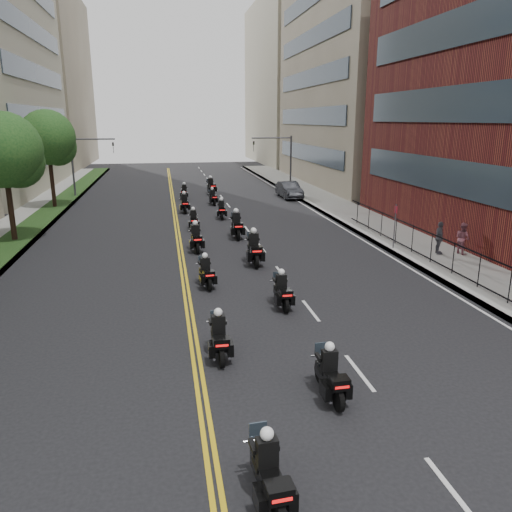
{
  "coord_description": "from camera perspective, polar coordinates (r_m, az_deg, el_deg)",
  "views": [
    {
      "loc": [
        -2.18,
        -7.44,
        7.18
      ],
      "look_at": [
        1.67,
        13.42,
        1.35
      ],
      "focal_mm": 35.0,
      "sensor_mm": 36.0,
      "label": 1
    }
  ],
  "objects": [
    {
      "name": "building_right_far",
      "position": [
        88.85,
        5.33,
        19.06
      ],
      "size": [
        15.0,
        28.0,
        26.0
      ],
      "primitive_type": "cube",
      "color": "#A7A087",
      "rests_on": "ground"
    },
    {
      "name": "motorcycle_4",
      "position": [
        22.15,
        -5.74,
        -2.0
      ],
      "size": [
        0.6,
        2.06,
        1.52
      ],
      "rotation": [
        0.0,
        0.0,
        0.12
      ],
      "color": "black",
      "rests_on": "ground"
    },
    {
      "name": "motorcycle_0",
      "position": [
        10.41,
        1.45,
        -23.73
      ],
      "size": [
        0.55,
        2.13,
        1.57
      ],
      "rotation": [
        0.0,
        0.0,
        0.07
      ],
      "color": "black",
      "rests_on": "ground"
    },
    {
      "name": "parked_sedan",
      "position": [
        47.42,
        3.82,
        7.55
      ],
      "size": [
        1.76,
        4.66,
        1.52
      ],
      "primitive_type": "imported",
      "rotation": [
        0.0,
        0.0,
        0.03
      ],
      "color": "black",
      "rests_on": "ground"
    },
    {
      "name": "sidewalk_right",
      "position": [
        36.11,
        12.93,
        3.62
      ],
      "size": [
        4.0,
        90.0,
        0.15
      ],
      "primitive_type": "cube",
      "color": "gray",
      "rests_on": "ground"
    },
    {
      "name": "motorcycle_7",
      "position": [
        31.16,
        -2.25,
        3.41
      ],
      "size": [
        0.58,
        2.5,
        1.85
      ],
      "rotation": [
        0.0,
        0.0,
        -0.02
      ],
      "color": "black",
      "rests_on": "ground"
    },
    {
      "name": "traffic_signal_right",
      "position": [
        50.92,
        2.94,
        11.43
      ],
      "size": [
        4.09,
        0.2,
        5.6
      ],
      "color": "#3F3F44",
      "rests_on": "ground"
    },
    {
      "name": "pedestrian_c",
      "position": [
        28.52,
        20.23,
        1.96
      ],
      "size": [
        0.67,
        1.11,
        1.77
      ],
      "primitive_type": "imported",
      "rotation": [
        0.0,
        0.0,
        1.32
      ],
      "color": "#45444D",
      "rests_on": "sidewalk_right"
    },
    {
      "name": "motorcycle_6",
      "position": [
        28.22,
        -6.87,
        1.94
      ],
      "size": [
        0.55,
        2.34,
        1.72
      ],
      "rotation": [
        0.0,
        0.0,
        0.04
      ],
      "color": "black",
      "rests_on": "ground"
    },
    {
      "name": "pedestrian_b",
      "position": [
        29.04,
        22.54,
        1.88
      ],
      "size": [
        0.77,
        0.92,
        1.69
      ],
      "primitive_type": "imported",
      "rotation": [
        0.0,
        0.0,
        1.75
      ],
      "color": "#8C4C5B",
      "rests_on": "sidewalk_right"
    },
    {
      "name": "motorcycle_5",
      "position": [
        25.43,
        -0.23,
        0.7
      ],
      "size": [
        0.59,
        2.54,
        1.87
      ],
      "rotation": [
        0.0,
        0.0,
        -0.03
      ],
      "color": "black",
      "rests_on": "ground"
    },
    {
      "name": "building_right_tan",
      "position": [
        60.78,
        13.6,
        22.37
      ],
      "size": [
        15.11,
        28.0,
        30.0
      ],
      "color": "gray",
      "rests_on": "ground"
    },
    {
      "name": "motorcycle_2",
      "position": [
        15.71,
        -4.24,
        -9.37
      ],
      "size": [
        0.49,
        2.13,
        1.58
      ],
      "rotation": [
        0.0,
        0.0,
        -0.0
      ],
      "color": "black",
      "rests_on": "ground"
    },
    {
      "name": "motorcycle_1",
      "position": [
        13.72,
        8.48,
        -13.45
      ],
      "size": [
        0.48,
        2.09,
        1.55
      ],
      "rotation": [
        0.0,
        0.0,
        0.02
      ],
      "color": "black",
      "rests_on": "ground"
    },
    {
      "name": "motorcycle_12",
      "position": [
        47.01,
        -8.19,
        7.19
      ],
      "size": [
        0.59,
        2.14,
        1.58
      ],
      "rotation": [
        0.0,
        0.0,
        -0.1
      ],
      "color": "black",
      "rests_on": "ground"
    },
    {
      "name": "building_left_far",
      "position": [
        87.9,
        -24.72,
        17.84
      ],
      "size": [
        16.0,
        28.0,
        26.0
      ],
      "primitive_type": "cube",
      "color": "gray",
      "rests_on": "ground"
    },
    {
      "name": "motorcycle_3",
      "position": [
        19.69,
        2.98,
        -4.16
      ],
      "size": [
        0.48,
        2.08,
        1.54
      ],
      "rotation": [
        0.0,
        0.0,
        0.01
      ],
      "color": "black",
      "rests_on": "ground"
    },
    {
      "name": "motorcycle_11",
      "position": [
        43.65,
        -4.98,
        6.64
      ],
      "size": [
        0.6,
        2.06,
        1.52
      ],
      "rotation": [
        0.0,
        0.0,
        0.12
      ],
      "color": "black",
      "rests_on": "ground"
    },
    {
      "name": "motorcycle_8",
      "position": [
        33.78,
        -7.15,
        4.02
      ],
      "size": [
        0.48,
        2.07,
        1.53
      ],
      "rotation": [
        0.0,
        0.0,
        -0.01
      ],
      "color": "black",
      "rests_on": "ground"
    },
    {
      "name": "motorcycle_9",
      "position": [
        37.44,
        -3.97,
        5.23
      ],
      "size": [
        0.51,
        2.12,
        1.57
      ],
      "rotation": [
        0.0,
        0.0,
        -0.05
      ],
      "color": "black",
      "rests_on": "ground"
    },
    {
      "name": "sidewalk_left",
      "position": [
        34.63,
        -26.68,
        1.87
      ],
      "size": [
        4.0,
        90.0,
        0.15
      ],
      "primitive_type": "cube",
      "color": "gray",
      "rests_on": "ground"
    },
    {
      "name": "motorcycle_10",
      "position": [
        40.21,
        -8.18,
        5.9
      ],
      "size": [
        0.55,
        2.31,
        1.7
      ],
      "rotation": [
        0.0,
        0.0,
        0.04
      ],
      "color": "black",
      "rests_on": "ground"
    },
    {
      "name": "motorcycle_13",
      "position": [
        49.88,
        -5.17,
        7.87
      ],
      "size": [
        0.74,
        2.47,
        1.83
      ],
      "rotation": [
        0.0,
        0.0,
        0.13
      ],
      "color": "black",
      "rests_on": "ground"
    },
    {
      "name": "grass_strip",
      "position": [
        34.39,
        -25.42,
        2.1
      ],
      "size": [
        2.0,
        90.0,
        0.04
      ],
      "primitive_type": "cube",
      "color": "#1A3915",
      "rests_on": "sidewalk_left"
    },
    {
      "name": "iron_fence",
      "position": [
        24.31,
        22.84,
        -0.84
      ],
      "size": [
        0.05,
        28.0,
        1.5
      ],
      "color": "black",
      "rests_on": "sidewalk_right"
    },
    {
      "name": "traffic_signal_left",
      "position": [
        50.1,
        -19.2,
        10.55
      ],
      "size": [
        4.09,
        0.2,
        5.6
      ],
      "color": "#3F3F44",
      "rests_on": "ground"
    }
  ]
}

